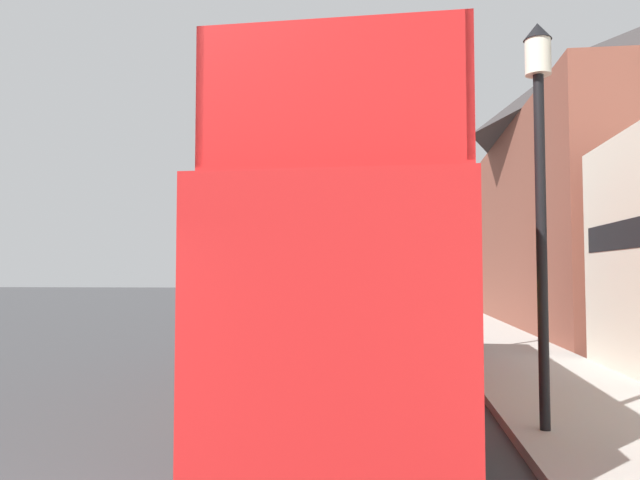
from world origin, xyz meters
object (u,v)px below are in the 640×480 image
parked_car_ahead_of_bus (404,326)px  tour_bus (372,285)px  lamp_post_nearest (540,149)px  lamp_post_second (465,222)px

parked_car_ahead_of_bus → tour_bus: bearing=-96.8°
lamp_post_nearest → lamp_post_second: size_ratio=1.09×
parked_car_ahead_of_bus → lamp_post_second: size_ratio=0.86×
tour_bus → parked_car_ahead_of_bus: (0.60, 7.03, -1.23)m
lamp_post_nearest → lamp_post_second: lamp_post_nearest is taller
parked_car_ahead_of_bus → lamp_post_nearest: size_ratio=0.79×
parked_car_ahead_of_bus → lamp_post_second: 3.31m
parked_car_ahead_of_bus → lamp_post_nearest: 9.70m
lamp_post_nearest → lamp_post_second: 7.97m
tour_bus → lamp_post_nearest: lamp_post_nearest is taller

